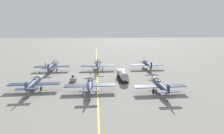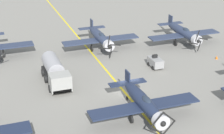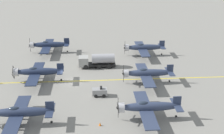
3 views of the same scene
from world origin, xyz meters
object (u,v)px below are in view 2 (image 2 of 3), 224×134
tow_tractor (155,62)px  traffic_cone (217,57)px  airplane_mid_center (143,102)px  airplane_near_center (100,37)px  fuel_tanker (55,72)px  airplane_near_left (183,32)px

tow_tractor → traffic_cone: tow_tractor is taller
airplane_mid_center → traffic_cone: airplane_mid_center is taller
airplane_near_center → traffic_cone: (-14.99, 9.61, -1.74)m
fuel_tanker → tow_tractor: bearing=-179.5°
airplane_near_left → traffic_cone: 7.73m
airplane_near_left → tow_tractor: 11.00m
fuel_tanker → tow_tractor: (-14.19, -0.12, -0.72)m
airplane_near_center → tow_tractor: size_ratio=4.62×
tow_tractor → airplane_near_left: bearing=-139.7°
fuel_tanker → tow_tractor: fuel_tanker is taller
airplane_mid_center → traffic_cone: size_ratio=21.82×
airplane_near_left → airplane_mid_center: (15.59, 19.02, -0.00)m
airplane_near_left → tow_tractor: size_ratio=4.62×
airplane_near_center → fuel_tanker: size_ratio=1.50×
airplane_near_center → fuel_tanker: 13.12m
airplane_near_left → traffic_cone: (-1.56, 7.37, -1.74)m
fuel_tanker → tow_tractor: size_ratio=3.08×
airplane_mid_center → tow_tractor: 14.03m
airplane_mid_center → tow_tractor: (-7.25, -11.95, -1.22)m
airplane_near_left → traffic_cone: size_ratio=21.82×
airplane_near_left → fuel_tanker: bearing=33.4°
fuel_tanker → traffic_cone: 24.13m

